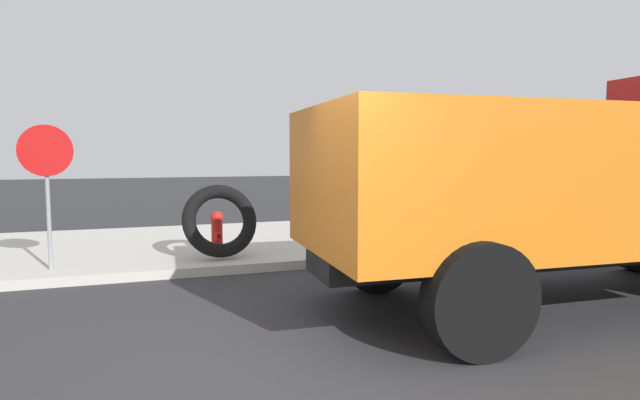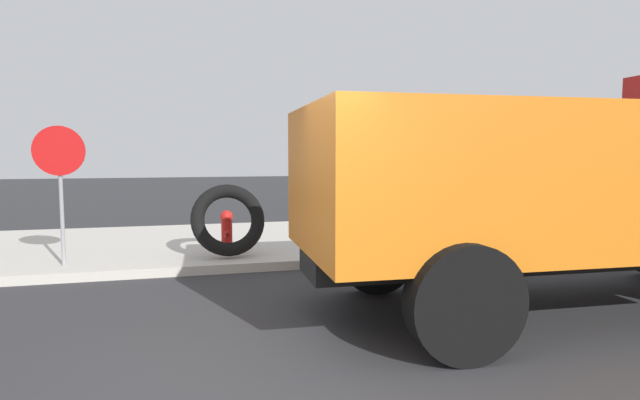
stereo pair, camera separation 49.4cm
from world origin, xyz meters
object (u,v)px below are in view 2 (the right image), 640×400
object	(u,v)px
loose_tire	(228,220)
dump_truck_orange	(605,177)
fire_hydrant	(227,229)
stop_sign	(60,169)

from	to	relation	value
loose_tire	dump_truck_orange	size ratio (longest dim) A/B	0.18
fire_hydrant	dump_truck_orange	xyz separation A→B (m)	(4.21, -4.13, 1.07)
loose_tire	stop_sign	xyz separation A→B (m)	(-2.55, -0.13, 0.88)
stop_sign	dump_truck_orange	xyz separation A→B (m)	(6.77, -3.52, -0.04)
fire_hydrant	dump_truck_orange	bearing A→B (deg)	-44.47
fire_hydrant	loose_tire	world-z (taller)	loose_tire
loose_tire	stop_sign	distance (m)	2.70
fire_hydrant	dump_truck_orange	distance (m)	6.00
stop_sign	dump_truck_orange	bearing A→B (deg)	-27.49
stop_sign	loose_tire	bearing A→B (deg)	2.82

